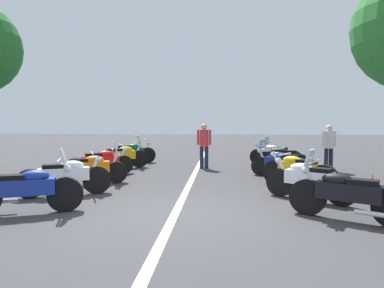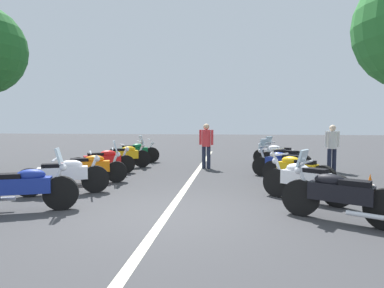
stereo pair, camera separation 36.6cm
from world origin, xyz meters
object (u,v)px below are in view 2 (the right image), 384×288
Objects in this scene: motorcycle_left_row_2 at (89,167)px; motorcycle_left_row_3 at (103,161)px; motorcycle_left_row_1 at (64,175)px; bystander_1 at (332,145)px; motorcycle_left_row_0 at (23,188)px; motorcycle_right_row_3 at (283,163)px; traffic_cone_1 at (370,188)px; motorcycle_right_row_5 at (278,154)px; motorcycle_right_row_4 at (284,158)px; motorcycle_right_row_2 at (296,171)px; motorcycle_right_row_1 at (304,180)px; motorcycle_right_row_0 at (339,195)px; motorcycle_left_row_4 at (125,156)px; motorcycle_left_row_5 at (134,152)px; bystander_0 at (206,142)px.

motorcycle_left_row_2 is 1.57m from motorcycle_left_row_3.
bystander_1 reaches higher than motorcycle_left_row_1.
motorcycle_left_row_0 is at bearing -115.36° from motorcycle_left_row_1.
motorcycle_right_row_3 is (0.02, -5.74, 0.01)m from motorcycle_left_row_3.
motorcycle_right_row_3 is at bearing 25.72° from traffic_cone_1.
motorcycle_right_row_3 is at bearing 18.47° from motorcycle_left_row_0.
motorcycle_left_row_3 is 6.67m from motorcycle_right_row_5.
traffic_cone_1 is at bearing 145.13° from motorcycle_right_row_4.
motorcycle_right_row_2 reaches higher than motorcycle_left_row_1.
motorcycle_right_row_1 is (-3.00, -5.74, 0.01)m from motorcycle_left_row_3.
bystander_1 is at bearing -74.76° from motorcycle_right_row_0.
motorcycle_right_row_4 is at bearing 7.62° from motorcycle_left_row_2.
motorcycle_left_row_4 is (3.09, 0.01, 0.01)m from motorcycle_left_row_2.
motorcycle_left_row_5 reaches higher than motorcycle_left_row_3.
motorcycle_right_row_0 is 1.10× the size of bystander_0.
motorcycle_left_row_2 is 5.74m from motorcycle_right_row_3.
motorcycle_left_row_1 is at bearing -72.88° from bystander_1.
motorcycle_right_row_3 reaches higher than motorcycle_left_row_3.
motorcycle_right_row_4 reaches higher than motorcycle_left_row_5.
motorcycle_left_row_5 is 1.08× the size of motorcycle_right_row_3.
motorcycle_left_row_5 is at bearing 70.35° from motorcycle_left_row_2.
motorcycle_right_row_2 is at bearing -58.63° from motorcycle_left_row_4.
motorcycle_left_row_5 is at bearing -21.73° from motorcycle_right_row_0.
motorcycle_left_row_1 is 1.03× the size of motorcycle_right_row_5.
motorcycle_left_row_5 is 1.05× the size of motorcycle_right_row_5.
motorcycle_left_row_5 is 1.20× the size of motorcycle_right_row_1.
motorcycle_right_row_2 is at bearing -63.62° from motorcycle_left_row_5.
motorcycle_left_row_4 is 0.97× the size of motorcycle_right_row_3.
motorcycle_right_row_5 is (1.33, 0.02, -0.01)m from motorcycle_right_row_4.
motorcycle_left_row_5 is (4.63, 0.11, 0.00)m from motorcycle_left_row_2.
motorcycle_right_row_2 is (1.43, -0.10, 0.01)m from motorcycle_right_row_1.
motorcycle_left_row_3 is at bearing -92.92° from bystander_1.
motorcycle_left_row_1 is 6.06m from motorcycle_left_row_5.
motorcycle_right_row_3 is 2.92m from motorcycle_right_row_5.
motorcycle_left_row_3 is 7.70m from traffic_cone_1.
bystander_0 is 1.02× the size of bystander_1.
motorcycle_left_row_5 is 3.41m from bystander_0.
traffic_cone_1 is at bearing 146.61° from motorcycle_right_row_3.
motorcycle_left_row_1 is 7.37m from motorcycle_right_row_4.
bystander_1 is (6.08, -7.39, 0.47)m from motorcycle_left_row_0.
motorcycle_left_row_0 is at bearing -113.71° from motorcycle_left_row_5.
motorcycle_left_row_1 is 8.68m from bystander_1.
motorcycle_right_row_4 reaches higher than motorcycle_left_row_1.
motorcycle_right_row_4 is 1.01× the size of bystander_1.
bystander_1 reaches higher than motorcycle_left_row_5.
bystander_0 reaches higher than motorcycle_right_row_3.
motorcycle_right_row_4 is (4.59, -5.77, 0.00)m from motorcycle_left_row_1.
motorcycle_right_row_0 reaches higher than motorcycle_right_row_1.
motorcycle_left_row_1 is 1.43m from motorcycle_left_row_2.
motorcycle_left_row_1 reaches higher than motorcycle_right_row_5.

